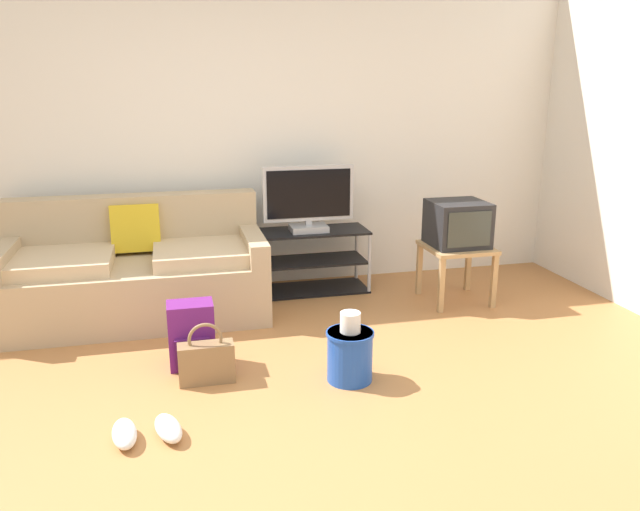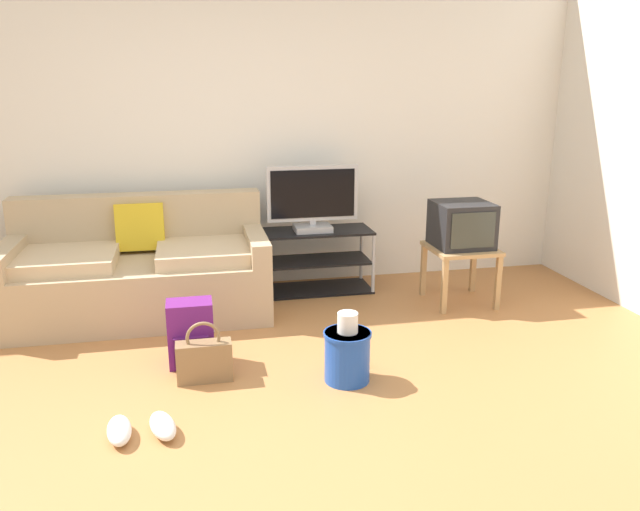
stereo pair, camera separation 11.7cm
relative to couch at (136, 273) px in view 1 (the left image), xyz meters
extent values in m
cube|color=#B27542|center=(0.70, -1.86, -0.34)|extent=(9.00, 9.80, 0.02)
cube|color=silver|center=(0.70, 0.59, 1.02)|extent=(9.00, 0.10, 2.70)
cube|color=tan|center=(0.00, -0.05, -0.11)|extent=(1.90, 0.91, 0.43)
cube|color=tan|center=(0.00, 0.30, 0.32)|extent=(1.90, 0.20, 0.43)
cube|color=tan|center=(-0.88, -0.05, 0.19)|extent=(0.14, 0.91, 0.18)
cube|color=tan|center=(0.88, -0.05, 0.19)|extent=(0.14, 0.91, 0.18)
cube|color=#CBAF89|center=(-0.52, -0.11, 0.16)|extent=(0.76, 0.64, 0.10)
cube|color=#CBAF89|center=(0.52, -0.11, 0.16)|extent=(0.76, 0.64, 0.10)
cube|color=gold|center=(0.02, 0.18, 0.31)|extent=(0.36, 0.17, 0.37)
cube|color=black|center=(1.38, 0.24, 0.19)|extent=(0.99, 0.40, 0.02)
cube|color=black|center=(1.38, 0.24, -0.06)|extent=(0.95, 0.39, 0.02)
cube|color=black|center=(1.38, 0.24, -0.32)|extent=(0.99, 0.40, 0.02)
cylinder|color=#B7B7BC|center=(0.90, 0.05, -0.06)|extent=(0.03, 0.03, 0.52)
cylinder|color=#B7B7BC|center=(1.86, 0.05, -0.06)|extent=(0.03, 0.03, 0.52)
cylinder|color=#B7B7BC|center=(0.90, 0.43, -0.06)|extent=(0.03, 0.03, 0.52)
cylinder|color=#B7B7BC|center=(1.86, 0.43, -0.06)|extent=(0.03, 0.03, 0.52)
cube|color=#B2B2B7|center=(1.38, 0.22, 0.22)|extent=(0.30, 0.22, 0.05)
cube|color=#B2B2B7|center=(1.38, 0.22, 0.27)|extent=(0.05, 0.04, 0.04)
cube|color=#B2B2B7|center=(1.38, 0.22, 0.51)|extent=(0.75, 0.04, 0.45)
cube|color=black|center=(1.38, 0.20, 0.51)|extent=(0.69, 0.01, 0.39)
cube|color=tan|center=(2.47, -0.28, 0.12)|extent=(0.50, 0.50, 0.03)
cube|color=tan|center=(2.25, -0.50, -0.11)|extent=(0.04, 0.04, 0.43)
cube|color=tan|center=(2.69, -0.50, -0.11)|extent=(0.04, 0.04, 0.43)
cube|color=tan|center=(2.25, -0.06, -0.11)|extent=(0.04, 0.04, 0.43)
cube|color=tan|center=(2.69, -0.06, -0.11)|extent=(0.04, 0.04, 0.43)
cube|color=#232326|center=(2.47, -0.26, 0.31)|extent=(0.43, 0.41, 0.35)
cube|color=#333833|center=(2.47, -0.47, 0.31)|extent=(0.35, 0.01, 0.27)
cube|color=#661E70|center=(0.36, -0.99, -0.12)|extent=(0.28, 0.19, 0.41)
cube|color=#4C1654|center=(0.36, -1.10, -0.19)|extent=(0.21, 0.04, 0.18)
cylinder|color=#4C1654|center=(0.29, -0.88, -0.10)|extent=(0.04, 0.04, 0.33)
cylinder|color=#4C1654|center=(0.44, -0.88, -0.10)|extent=(0.04, 0.04, 0.33)
cube|color=olive|center=(0.44, -1.24, -0.21)|extent=(0.33, 0.12, 0.24)
torus|color=olive|center=(0.44, -1.24, -0.06)|extent=(0.20, 0.02, 0.20)
cylinder|color=blue|center=(1.26, -1.41, -0.17)|extent=(0.27, 0.27, 0.31)
cylinder|color=blue|center=(1.26, -1.41, -0.03)|extent=(0.28, 0.28, 0.02)
cylinder|color=white|center=(1.26, -1.41, 0.03)|extent=(0.12, 0.12, 0.14)
ellipsoid|color=white|center=(0.00, -1.79, -0.28)|extent=(0.15, 0.28, 0.09)
ellipsoid|color=white|center=(0.21, -1.79, -0.28)|extent=(0.19, 0.29, 0.09)
camera|label=1|loc=(0.30, -4.67, 1.41)|focal=35.12mm
camera|label=2|loc=(0.41, -4.69, 1.41)|focal=35.12mm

